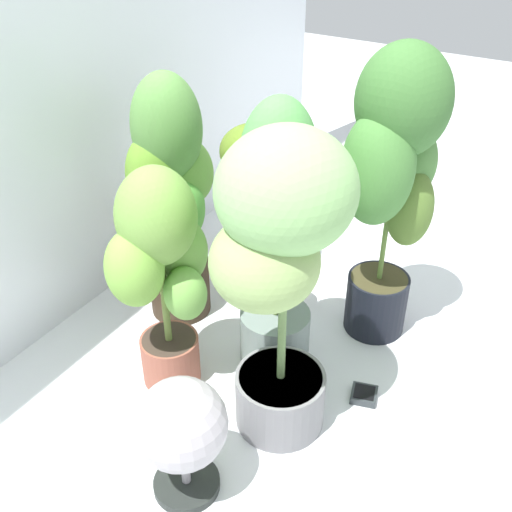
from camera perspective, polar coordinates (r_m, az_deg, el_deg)
The scene contains 11 objects.
ground_plane at distance 2.11m, azimuth 4.40°, elevation -9.64°, with size 8.00×8.00×0.00m, color silver.
mylar_back_wall at distance 2.11m, azimuth -16.90°, elevation 20.12°, with size 3.20×0.01×2.00m, color silver.
potted_plant_center at distance 1.80m, azimuth 2.05°, elevation 2.72°, with size 0.38×0.27×0.91m.
potted_plant_front_left at distance 1.53m, azimuth 2.17°, elevation -0.13°, with size 0.48×0.44×0.93m.
potted_plant_back_left at distance 1.77m, azimuth -8.87°, elevation -0.71°, with size 0.38×0.32×0.75m.
potted_plant_back_right at distance 2.32m, azimuth -0.38°, elevation 5.84°, with size 0.34×0.34×0.63m.
potted_plant_front_right at distance 1.93m, azimuth 12.62°, elevation 7.95°, with size 0.41×0.32×1.01m.
potted_plant_back_center at distance 2.07m, azimuth -7.75°, elevation 6.11°, with size 0.31×0.30×0.90m.
hygrometer_box at distance 2.00m, azimuth 10.00°, elevation -12.58°, with size 0.10×0.10×0.03m.
floor_fan at distance 1.61m, azimuth -6.95°, elevation -15.57°, with size 0.33×0.33×0.37m.
nutrient_bottle at distance 2.27m, azimuth 3.39°, elevation -2.95°, with size 0.10×0.10×0.20m.
Camera 1 is at (-1.40, -0.66, 1.44)m, focal length 43.06 mm.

